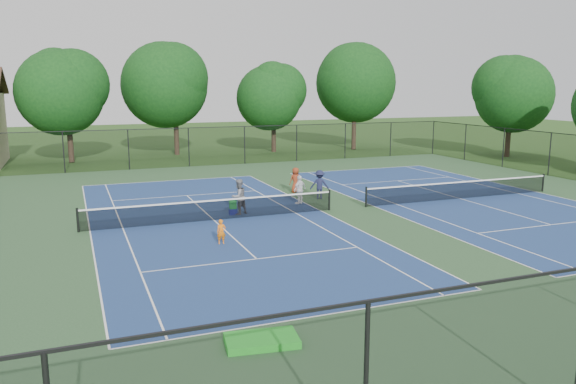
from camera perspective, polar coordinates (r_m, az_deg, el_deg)
name	(u,v)px	position (r m, az deg, el deg)	size (l,w,h in m)	color
ground	(348,209)	(28.87, 6.09, -1.70)	(140.00, 140.00, 0.00)	#234716
court_pad	(348,209)	(28.87, 6.09, -1.69)	(36.00, 36.00, 0.01)	#2B4D2C
tennis_court_left	(214,218)	(26.43, -7.53, -2.67)	(12.00, 23.83, 1.07)	navy
tennis_court_right	(460,197)	(32.61, 17.09, -0.50)	(12.00, 23.83, 1.07)	navy
perimeter_fence	(348,178)	(28.57, 6.15, 1.44)	(36.08, 36.08, 3.02)	black
tree_back_a	(66,88)	(49.00, -21.59, 9.84)	(6.80, 6.80, 9.15)	#2D2116
tree_back_b	(174,81)	(51.80, -11.46, 10.99)	(7.60, 7.60, 10.03)	#2D2116
tree_back_c	(273,93)	(53.16, -1.49, 9.99)	(6.00, 6.00, 8.40)	#2D2116
tree_back_d	(355,79)	(55.49, 6.82, 11.34)	(7.80, 7.80, 10.37)	#2D2116
tree_side_e	(512,90)	(53.10, 21.76, 9.59)	(6.60, 6.60, 8.87)	#2D2116
child_player	(221,232)	(22.44, -6.79, -4.04)	(0.36, 0.24, 0.99)	orange
instructor	(239,197)	(27.39, -5.03, -0.49)	(0.85, 0.66, 1.74)	gray
bystander_a	(300,190)	(29.74, 1.20, 0.25)	(0.91, 0.38, 1.55)	white
bystander_b	(320,185)	(31.10, 3.22, 0.76)	(1.04, 0.60, 1.61)	#1C1F3D
bystander_c	(296,180)	(32.85, 0.78, 1.21)	(0.73, 0.47, 1.49)	maroon
ball_crate	(233,212)	(27.51, -5.61, -1.99)	(0.37, 0.30, 0.30)	#162099
ball_hopper	(233,204)	(27.44, -5.62, -1.27)	(0.34, 0.28, 0.41)	green
green_tarp	(262,340)	(14.12, -2.69, -14.83)	(1.76, 0.97, 0.19)	#22A117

